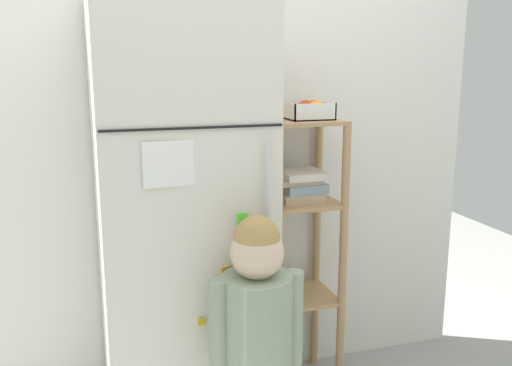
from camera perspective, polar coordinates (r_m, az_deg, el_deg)
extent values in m
cube|color=silver|center=(2.60, -3.71, 3.62)|extent=(2.54, 0.03, 2.27)
cube|color=silver|center=(2.26, -7.60, -4.25)|extent=(0.62, 0.64, 1.77)
cube|color=black|center=(1.87, -6.21, 5.51)|extent=(0.61, 0.01, 0.01)
cylinder|color=silver|center=(1.95, 1.23, -1.18)|extent=(0.02, 0.02, 0.37)
cube|color=white|center=(1.87, -8.80, 1.89)|extent=(0.17, 0.01, 0.15)
cube|color=#5AE937|center=(1.96, -1.39, -3.59)|extent=(0.04, 0.02, 0.04)
cube|color=gold|center=(2.06, -5.49, -13.70)|extent=(0.03, 0.01, 0.03)
cube|color=gold|center=(2.01, -3.05, -8.93)|extent=(0.04, 0.02, 0.04)
cube|color=#5A19E6|center=(2.11, -0.67, -13.73)|extent=(0.03, 0.01, 0.02)
cube|color=gold|center=(2.10, 0.40, -12.45)|extent=(0.04, 0.02, 0.04)
cube|color=#3AD114|center=(2.01, -0.61, -6.80)|extent=(0.03, 0.01, 0.03)
cylinder|color=gray|center=(2.00, 0.10, -14.65)|extent=(0.24, 0.24, 0.40)
sphere|color=gray|center=(1.98, -0.53, -8.84)|extent=(0.11, 0.11, 0.11)
sphere|color=beige|center=(1.89, 0.11, -7.01)|extent=(0.18, 0.18, 0.18)
sphere|color=tan|center=(1.87, 0.11, -5.58)|extent=(0.15, 0.15, 0.15)
cylinder|color=gray|center=(1.95, -3.71, -14.37)|extent=(0.07, 0.07, 0.34)
cylinder|color=gray|center=(2.03, 3.77, -13.35)|extent=(0.07, 0.07, 0.34)
cylinder|color=tan|center=(2.46, 2.24, -8.95)|extent=(0.04, 0.04, 1.27)
cylinder|color=tan|center=(2.57, 8.70, -8.11)|extent=(0.04, 0.04, 1.27)
cylinder|color=tan|center=(2.72, 0.15, -6.84)|extent=(0.04, 0.04, 1.27)
cylinder|color=tan|center=(2.82, 6.09, -6.19)|extent=(0.04, 0.04, 1.27)
cube|color=tan|center=(2.49, 4.54, 6.21)|extent=(0.32, 0.31, 0.02)
cube|color=tan|center=(2.56, 4.40, -1.91)|extent=(0.32, 0.31, 0.02)
cube|color=tan|center=(2.70, 4.24, -11.21)|extent=(0.32, 0.31, 0.02)
cube|color=#C6AD8E|center=(2.55, 4.39, -1.34)|extent=(0.19, 0.19, 0.04)
cube|color=#99B2C6|center=(2.56, 4.62, -0.36)|extent=(0.19, 0.19, 0.04)
cube|color=#C6AD8E|center=(2.54, 3.80, 0.33)|extent=(0.19, 0.18, 0.03)
cube|color=silver|center=(2.52, 4.64, 0.86)|extent=(0.19, 0.18, 0.03)
cylinder|color=#2D384C|center=(2.67, 3.04, -10.78)|extent=(0.10, 0.10, 0.04)
cube|color=white|center=(2.49, 5.27, 6.46)|extent=(0.19, 0.16, 0.01)
cube|color=white|center=(2.41, 6.01, 7.07)|extent=(0.19, 0.01, 0.07)
cube|color=white|center=(2.56, 4.61, 7.39)|extent=(0.19, 0.01, 0.07)
cube|color=white|center=(2.45, 3.29, 7.19)|extent=(0.01, 0.16, 0.07)
cube|color=white|center=(2.52, 7.23, 7.26)|extent=(0.01, 0.16, 0.07)
sphere|color=#B82E16|center=(2.50, 4.98, 7.45)|extent=(0.08, 0.08, 0.08)
sphere|color=red|center=(2.50, 5.73, 7.43)|extent=(0.08, 0.08, 0.08)
sphere|color=#A93A0C|center=(2.46, 4.82, 7.31)|extent=(0.07, 0.07, 0.07)
sphere|color=orange|center=(2.48, 6.09, 7.37)|extent=(0.08, 0.08, 0.08)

